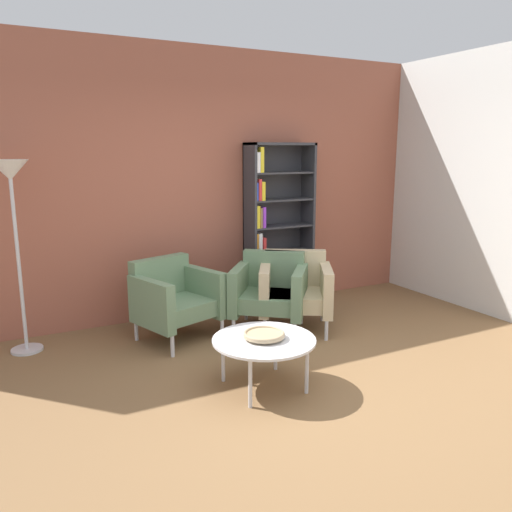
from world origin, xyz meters
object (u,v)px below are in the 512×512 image
(bookshelf_tall, at_px, (273,227))
(armchair_spare_guest, at_px, (270,290))
(floor_lamp_torchiere, at_px, (12,194))
(armchair_by_bookshelf, at_px, (174,298))
(coffee_table_low, at_px, (264,342))
(decorative_bowl, at_px, (264,334))
(armchair_corner_red, at_px, (295,289))

(bookshelf_tall, relative_size, armchair_spare_guest, 2.00)
(floor_lamp_torchiere, bearing_deg, armchair_by_bookshelf, -13.56)
(armchair_by_bookshelf, xyz_separation_m, floor_lamp_torchiere, (-1.32, 0.32, 1.03))
(bookshelf_tall, distance_m, coffee_table_low, 2.24)
(armchair_by_bookshelf, bearing_deg, decorative_bowl, -96.87)
(armchair_spare_guest, distance_m, floor_lamp_torchiere, 2.56)
(bookshelf_tall, bearing_deg, coffee_table_low, -121.06)
(bookshelf_tall, xyz_separation_m, floor_lamp_torchiere, (-2.72, -0.21, 0.50))
(armchair_spare_guest, bearing_deg, coffee_table_low, -82.45)
(coffee_table_low, distance_m, floor_lamp_torchiere, 2.54)
(armchair_by_bookshelf, distance_m, armchair_corner_red, 1.24)
(decorative_bowl, bearing_deg, armchair_by_bookshelf, 101.72)
(floor_lamp_torchiere, bearing_deg, armchair_spare_guest, -12.74)
(coffee_table_low, height_order, armchair_corner_red, armchair_corner_red)
(bookshelf_tall, height_order, decorative_bowl, bookshelf_tall)
(armchair_spare_guest, xyz_separation_m, armchair_corner_red, (0.25, -0.08, 0.00))
(armchair_by_bookshelf, height_order, armchair_corner_red, same)
(bookshelf_tall, height_order, armchair_by_bookshelf, bookshelf_tall)
(decorative_bowl, distance_m, floor_lamp_torchiere, 2.51)
(bookshelf_tall, bearing_deg, decorative_bowl, -121.06)
(bookshelf_tall, xyz_separation_m, armchair_spare_guest, (-0.44, -0.72, -0.53))
(decorative_bowl, height_order, armchair_corner_red, armchair_corner_red)
(bookshelf_tall, distance_m, decorative_bowl, 2.23)
(decorative_bowl, bearing_deg, coffee_table_low, -45.00)
(coffee_table_low, bearing_deg, armchair_corner_red, 48.54)
(bookshelf_tall, distance_m, armchair_corner_red, 0.98)
(bookshelf_tall, xyz_separation_m, coffee_table_low, (-1.12, -1.86, -0.57))
(coffee_table_low, bearing_deg, decorative_bowl, 135.00)
(bookshelf_tall, relative_size, decorative_bowl, 5.94)
(coffee_table_low, relative_size, floor_lamp_torchiere, 0.46)
(armchair_by_bookshelf, relative_size, floor_lamp_torchiere, 0.51)
(armchair_corner_red, relative_size, floor_lamp_torchiere, 0.54)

